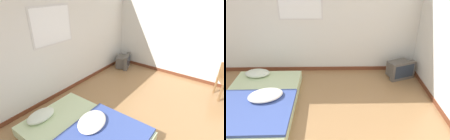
{
  "view_description": "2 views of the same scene",
  "coord_description": "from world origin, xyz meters",
  "views": [
    {
      "loc": [
        -1.91,
        -0.33,
        2.38
      ],
      "look_at": [
        1.14,
        1.89,
        0.56
      ],
      "focal_mm": 28.0,
      "sensor_mm": 36.0,
      "label": 1
    },
    {
      "loc": [
        1.01,
        -1.97,
        2.52
      ],
      "look_at": [
        1.08,
        1.71,
        0.57
      ],
      "focal_mm": 35.0,
      "sensor_mm": 36.0,
      "label": 2
    }
  ],
  "objects": [
    {
      "name": "wall_back",
      "position": [
        0.0,
        2.83,
        1.29
      ],
      "size": [
        8.23,
        0.08,
        2.6
      ],
      "color": "silver",
      "rests_on": "ground_plane"
    },
    {
      "name": "mattress_bed",
      "position": [
        -0.41,
        1.34,
        0.12
      ],
      "size": [
        1.4,
        2.1,
        0.33
      ],
      "color": "beige",
      "rests_on": "ground_plane"
    },
    {
      "name": "crt_tv",
      "position": [
        2.51,
        2.43,
        0.2
      ],
      "size": [
        0.63,
        0.53,
        0.42
      ],
      "color": "#56514C",
      "rests_on": "ground_plane"
    }
  ]
}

